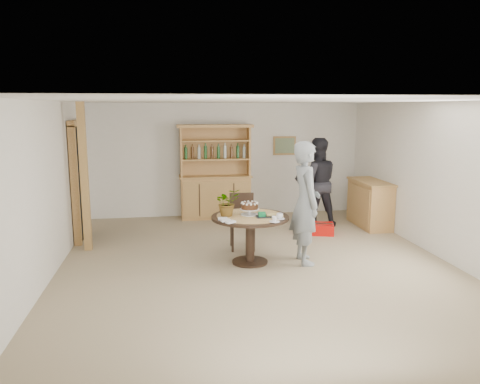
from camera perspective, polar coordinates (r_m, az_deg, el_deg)
name	(u,v)px	position (r m, az deg, el deg)	size (l,w,h in m)	color
ground	(256,264)	(7.35, 2.01, -8.82)	(7.00, 7.00, 0.00)	tan
room_shell	(257,153)	(6.98, 2.11, 4.82)	(6.04, 7.04, 2.52)	white
doorway	(79,179)	(9.06, -19.04, 1.49)	(0.13, 1.10, 2.18)	black
pine_post	(84,178)	(8.22, -18.44, 1.68)	(0.12, 0.12, 2.50)	tan
hutch	(215,187)	(10.25, -3.02, 0.65)	(1.62, 0.54, 2.04)	tan
sideboard	(370,203)	(9.90, 15.56, -1.34)	(0.54, 1.26, 0.94)	tan
dining_table	(250,225)	(7.26, 1.24, -4.08)	(1.20, 1.20, 0.76)	black
dining_chair	(242,217)	(8.07, 0.25, -3.10)	(0.45, 0.45, 0.95)	black
birthday_cake	(250,207)	(7.24, 1.18, -1.85)	(0.30, 0.30, 0.20)	white
flower_vase	(227,202)	(7.17, -1.57, -1.26)	(0.38, 0.33, 0.42)	#3F7233
gift_tray	(265,215)	(7.14, 3.12, -2.84)	(0.30, 0.20, 0.08)	black
coffee_cup_a	(280,216)	(7.03, 4.86, -2.97)	(0.15, 0.15, 0.09)	white
coffee_cup_b	(274,220)	(6.84, 4.22, -3.37)	(0.15, 0.15, 0.08)	white
napkins	(226,220)	(6.86, -1.68, -3.47)	(0.24, 0.33, 0.03)	white
teen_boy	(305,203)	(7.28, 7.99, -1.33)	(0.69, 0.46, 1.90)	gray
adult_person	(316,182)	(9.59, 9.30, 1.16)	(0.88, 0.68, 1.81)	black
red_suitcase	(318,229)	(9.16, 9.44, -4.42)	(0.69, 0.55, 0.21)	red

